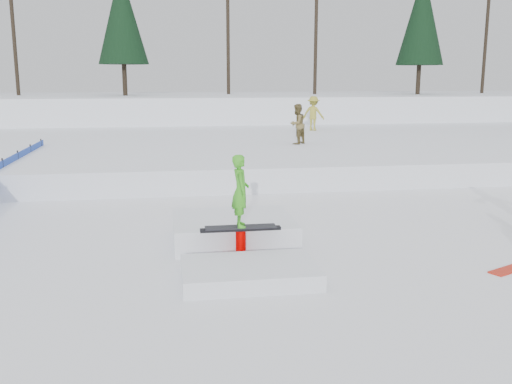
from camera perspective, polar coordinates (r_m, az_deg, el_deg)
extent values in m
plane|color=white|center=(10.82, -0.99, -7.89)|extent=(120.00, 120.00, 0.00)
cube|color=white|center=(40.21, -6.96, 7.94)|extent=(60.00, 14.00, 2.40)
cube|color=white|center=(26.34, -5.81, 4.43)|extent=(50.00, 18.00, 0.80)
cylinder|color=black|center=(19.54, -23.93, 1.52)|extent=(0.05, 0.05, 1.10)
cylinder|color=black|center=(21.35, -22.65, 2.38)|extent=(0.05, 0.05, 1.10)
cylinder|color=black|center=(23.19, -21.56, 3.11)|extent=(0.05, 0.05, 1.10)
cylinder|color=black|center=(25.03, -20.64, 3.74)|extent=(0.05, 0.05, 1.10)
cylinder|color=black|center=(41.42, -23.19, 15.83)|extent=(0.24, 0.24, 10.00)
cylinder|color=black|center=(38.70, -12.99, 10.87)|extent=(0.30, 0.30, 2.00)
cone|color=black|center=(38.89, -13.27, 16.73)|extent=(3.20, 3.20, 5.95)
cylinder|color=black|center=(41.01, -2.83, 16.40)|extent=(0.24, 0.24, 9.50)
cylinder|color=black|center=(41.05, 6.01, 15.30)|extent=(0.24, 0.24, 8.00)
cylinder|color=black|center=(41.90, 15.92, 10.74)|extent=(0.30, 0.30, 2.00)
cone|color=black|center=(42.08, 16.24, 16.40)|extent=(3.20, 3.20, 6.30)
cylinder|color=black|center=(46.62, 22.13, 15.62)|extent=(0.24, 0.24, 10.50)
imported|color=brown|center=(24.15, 4.13, 6.79)|extent=(1.03, 1.02, 1.68)
imported|color=#A29C32|center=(30.47, 5.76, 7.83)|extent=(1.34, 1.19, 1.80)
cube|color=white|center=(12.61, -2.30, -3.79)|extent=(2.60, 2.20, 0.54)
cube|color=white|center=(10.28, -0.67, -8.05)|extent=(2.40, 1.60, 0.30)
cylinder|color=#D40100|center=(11.45, -1.53, -6.63)|extent=(0.44, 0.44, 0.06)
cylinder|color=#D40100|center=(11.37, -1.54, -5.34)|extent=(0.20, 0.20, 0.60)
cube|color=black|center=(11.27, -1.55, -3.73)|extent=(1.60, 0.16, 0.06)
cube|color=black|center=(11.26, -1.55, -3.51)|extent=(1.40, 0.28, 0.03)
imported|color=green|center=(11.10, -1.57, 0.12)|extent=(0.34, 0.52, 1.42)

